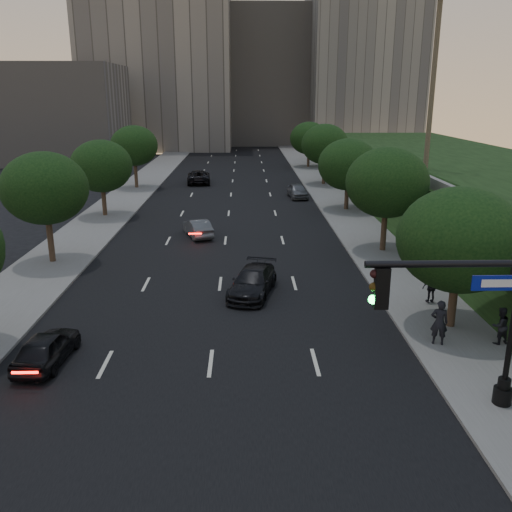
{
  "coord_description": "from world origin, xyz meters",
  "views": [
    {
      "loc": [
        1.31,
        -13.6,
        9.86
      ],
      "look_at": [
        1.78,
        7.25,
        3.6
      ],
      "focal_mm": 38.0,
      "sensor_mm": 36.0,
      "label": 1
    }
  ],
  "objects_px": {
    "sedan_near_left": "(47,348)",
    "pedestrian_c": "(432,287)",
    "sedan_far_left": "(199,177)",
    "street_lamp": "(512,334)",
    "pedestrian_b": "(500,326)",
    "sedan_mid_left": "(198,228)",
    "sedan_near_right": "(253,282)",
    "pedestrian_a": "(439,322)",
    "sedan_far_right": "(297,191)"
  },
  "relations": [
    {
      "from": "sedan_near_left",
      "to": "pedestrian_c",
      "type": "height_order",
      "value": "pedestrian_c"
    },
    {
      "from": "sedan_near_left",
      "to": "sedan_far_left",
      "type": "relative_size",
      "value": 0.69
    },
    {
      "from": "street_lamp",
      "to": "sedan_far_left",
      "type": "height_order",
      "value": "street_lamp"
    },
    {
      "from": "sedan_near_left",
      "to": "pedestrian_b",
      "type": "relative_size",
      "value": 2.42
    },
    {
      "from": "street_lamp",
      "to": "sedan_mid_left",
      "type": "xyz_separation_m",
      "value": [
        -11.72,
        22.43,
        -1.99
      ]
    },
    {
      "from": "sedan_near_right",
      "to": "pedestrian_a",
      "type": "bearing_deg",
      "value": -26.14
    },
    {
      "from": "sedan_near_left",
      "to": "sedan_near_right",
      "type": "bearing_deg",
      "value": -133.56
    },
    {
      "from": "sedan_mid_left",
      "to": "pedestrian_a",
      "type": "distance_m",
      "value": 21.18
    },
    {
      "from": "sedan_near_left",
      "to": "pedestrian_a",
      "type": "relative_size",
      "value": 2.02
    },
    {
      "from": "pedestrian_c",
      "to": "sedan_far_left",
      "type": "bearing_deg",
      "value": -74.32
    },
    {
      "from": "sedan_near_left",
      "to": "sedan_mid_left",
      "type": "height_order",
      "value": "sedan_near_left"
    },
    {
      "from": "pedestrian_a",
      "to": "pedestrian_c",
      "type": "height_order",
      "value": "pedestrian_a"
    },
    {
      "from": "street_lamp",
      "to": "sedan_far_left",
      "type": "distance_m",
      "value": 48.66
    },
    {
      "from": "sedan_far_left",
      "to": "sedan_near_left",
      "type": "bearing_deg",
      "value": 82.68
    },
    {
      "from": "sedan_far_right",
      "to": "pedestrian_c",
      "type": "bearing_deg",
      "value": -88.35
    },
    {
      "from": "street_lamp",
      "to": "pedestrian_c",
      "type": "relative_size",
      "value": 3.63
    },
    {
      "from": "sedan_far_right",
      "to": "street_lamp",
      "type": "bearing_deg",
      "value": -91.1
    },
    {
      "from": "street_lamp",
      "to": "sedan_far_right",
      "type": "bearing_deg",
      "value": 94.78
    },
    {
      "from": "sedan_far_right",
      "to": "pedestrian_b",
      "type": "height_order",
      "value": "pedestrian_b"
    },
    {
      "from": "sedan_mid_left",
      "to": "sedan_near_left",
      "type": "bearing_deg",
      "value": 58.31
    },
    {
      "from": "pedestrian_a",
      "to": "pedestrian_c",
      "type": "xyz_separation_m",
      "value": [
        1.22,
        4.5,
        -0.16
      ]
    },
    {
      "from": "sedan_near_left",
      "to": "sedan_near_right",
      "type": "height_order",
      "value": "sedan_near_right"
    },
    {
      "from": "sedan_near_left",
      "to": "pedestrian_c",
      "type": "bearing_deg",
      "value": -157.41
    },
    {
      "from": "sedan_far_left",
      "to": "pedestrian_a",
      "type": "distance_m",
      "value": 44.22
    },
    {
      "from": "sedan_near_left",
      "to": "sedan_mid_left",
      "type": "xyz_separation_m",
      "value": [
        4.18,
        19.04,
        -0.0
      ]
    },
    {
      "from": "street_lamp",
      "to": "pedestrian_c",
      "type": "distance_m",
      "value": 9.1
    },
    {
      "from": "street_lamp",
      "to": "pedestrian_b",
      "type": "bearing_deg",
      "value": 66.79
    },
    {
      "from": "sedan_near_right",
      "to": "pedestrian_c",
      "type": "bearing_deg",
      "value": 2.73
    },
    {
      "from": "street_lamp",
      "to": "pedestrian_b",
      "type": "height_order",
      "value": "street_lamp"
    },
    {
      "from": "street_lamp",
      "to": "sedan_far_right",
      "type": "height_order",
      "value": "street_lamp"
    },
    {
      "from": "pedestrian_a",
      "to": "pedestrian_b",
      "type": "relative_size",
      "value": 1.2
    },
    {
      "from": "sedan_near_left",
      "to": "sedan_far_right",
      "type": "bearing_deg",
      "value": -106.53
    },
    {
      "from": "sedan_near_right",
      "to": "sedan_far_right",
      "type": "bearing_deg",
      "value": 93.6
    },
    {
      "from": "pedestrian_b",
      "to": "pedestrian_a",
      "type": "bearing_deg",
      "value": -13.97
    },
    {
      "from": "street_lamp",
      "to": "sedan_near_right",
      "type": "height_order",
      "value": "street_lamp"
    },
    {
      "from": "street_lamp",
      "to": "sedan_far_right",
      "type": "distance_m",
      "value": 37.5
    },
    {
      "from": "sedan_near_right",
      "to": "pedestrian_b",
      "type": "height_order",
      "value": "pedestrian_b"
    },
    {
      "from": "pedestrian_b",
      "to": "street_lamp",
      "type": "bearing_deg",
      "value": 53.5
    },
    {
      "from": "sedan_mid_left",
      "to": "pedestrian_b",
      "type": "relative_size",
      "value": 2.5
    },
    {
      "from": "sedan_far_left",
      "to": "sedan_far_right",
      "type": "relative_size",
      "value": 1.33
    },
    {
      "from": "street_lamp",
      "to": "sedan_mid_left",
      "type": "distance_m",
      "value": 25.39
    },
    {
      "from": "sedan_mid_left",
      "to": "pedestrian_a",
      "type": "bearing_deg",
      "value": 102.41
    },
    {
      "from": "pedestrian_b",
      "to": "pedestrian_c",
      "type": "distance_m",
      "value": 4.7
    },
    {
      "from": "sedan_far_left",
      "to": "pedestrian_a",
      "type": "height_order",
      "value": "pedestrian_a"
    },
    {
      "from": "street_lamp",
      "to": "pedestrian_a",
      "type": "height_order",
      "value": "street_lamp"
    },
    {
      "from": "sedan_near_right",
      "to": "pedestrian_b",
      "type": "relative_size",
      "value": 2.99
    },
    {
      "from": "sedan_far_left",
      "to": "pedestrian_b",
      "type": "relative_size",
      "value": 3.5
    },
    {
      "from": "pedestrian_a",
      "to": "sedan_mid_left",
      "type": "bearing_deg",
      "value": -44.16
    },
    {
      "from": "street_lamp",
      "to": "pedestrian_b",
      "type": "distance_m",
      "value": 5.07
    },
    {
      "from": "street_lamp",
      "to": "sedan_near_left",
      "type": "height_order",
      "value": "street_lamp"
    }
  ]
}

